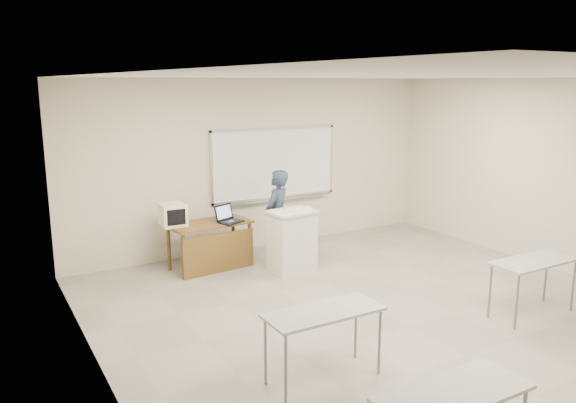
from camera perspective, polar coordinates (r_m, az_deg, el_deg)
floor at (r=7.20m, az=12.21°, el=-12.31°), size 7.00×8.00×0.01m
whiteboard at (r=10.10m, az=-1.36°, el=3.78°), size 2.48×0.10×1.31m
student_desks at (r=6.10m, az=21.15°, el=-10.58°), size 4.40×2.20×0.73m
instructor_desk at (r=8.95m, az=-7.70°, el=-3.68°), size 1.30×0.65×0.75m
podium at (r=8.81m, az=0.41°, el=-4.02°), size 0.70×0.51×0.98m
crt_monitor at (r=8.88m, az=-11.63°, el=-1.30°), size 0.37×0.42×0.36m
laptop at (r=8.98m, az=-5.95°, el=-1.68°), size 0.36×0.34×0.27m
mouse at (r=8.92m, az=-5.81°, el=-2.05°), size 0.10×0.07×0.04m
keyboard at (r=8.83m, az=0.99°, el=-0.65°), size 0.42×0.24×0.02m
presenter at (r=9.19m, az=-1.11°, el=-1.54°), size 0.68×0.63×1.55m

